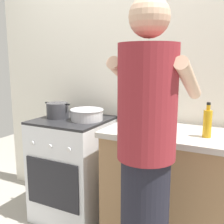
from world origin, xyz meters
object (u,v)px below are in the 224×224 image
person (146,165)px  stove_range (74,168)px  utensil_crock (157,112)px  spice_bottle (173,124)px  oil_bottle (207,123)px  pot (58,110)px  mixing_bowl (87,114)px

person → stove_range: bearing=145.8°
utensil_crock → spice_bottle: 0.28m
utensil_crock → oil_bottle: size_ratio=1.31×
stove_range → spice_bottle: size_ratio=9.48×
stove_range → utensil_crock: size_ratio=2.96×
pot → utensil_crock: (0.83, 0.22, 0.02)m
mixing_bowl → person: size_ratio=0.17×
utensil_crock → stove_range: bearing=-164.2°
utensil_crock → mixing_bowl: bearing=-161.7°
mixing_bowl → utensil_crock: size_ratio=0.93×
stove_range → utensil_crock: bearing=15.8°
spice_bottle → person: size_ratio=0.06×
oil_bottle → person: size_ratio=0.14×
stove_range → mixing_bowl: size_ratio=3.17×
utensil_crock → spice_bottle: utensil_crock is taller
oil_bottle → person: 0.60m
utensil_crock → oil_bottle: bearing=-31.5°
utensil_crock → oil_bottle: (0.43, -0.26, 0.01)m
pot → oil_bottle: oil_bottle is taller
spice_bottle → stove_range: bearing=179.7°
stove_range → person: size_ratio=0.53×
spice_bottle → oil_bottle: (0.24, -0.06, 0.05)m
stove_range → person: (0.90, -0.61, 0.41)m
stove_range → oil_bottle: 1.25m
oil_bottle → mixing_bowl: bearing=175.3°
mixing_bowl → utensil_crock: 0.58m
pot → oil_bottle: size_ratio=1.11×
stove_range → pot: size_ratio=3.50×
utensil_crock → person: (0.21, -0.81, -0.13)m
spice_bottle → person: person is taller
person → oil_bottle: bearing=67.8°
utensil_crock → spice_bottle: size_ratio=3.20×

